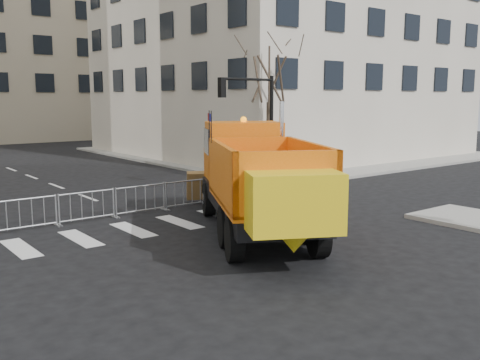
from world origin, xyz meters
TOP-DOWN VIEW (x-y plane):
  - ground at (0.00, 0.00)m, footprint 120.00×120.00m
  - sidewalk_back at (0.00, 8.50)m, footprint 64.00×5.00m
  - traffic_light_right at (8.50, 9.50)m, footprint 0.18×0.18m
  - crowd_barriers at (-0.75, 7.60)m, footprint 12.60×0.60m
  - street_tree at (9.20, 10.50)m, footprint 3.00×3.00m
  - plow_truck at (1.70, 2.43)m, footprint 7.64×10.95m
  - cop_a at (4.93, 7.00)m, footprint 0.73×0.72m
  - cop_b at (4.58, 6.30)m, footprint 0.98×0.86m
  - cop_c at (5.32, 6.78)m, footprint 0.94×1.15m
  - newspaper_box at (6.47, 7.66)m, footprint 0.52×0.48m

SIDE VIEW (x-z plane):
  - ground at x=0.00m, z-range 0.00..0.00m
  - sidewalk_back at x=0.00m, z-range 0.00..0.15m
  - crowd_barriers at x=-0.75m, z-range 0.00..1.10m
  - newspaper_box at x=6.47m, z-range 0.15..1.25m
  - cop_b at x=4.58m, z-range 0.00..1.69m
  - cop_a at x=4.93m, z-range 0.00..1.70m
  - cop_c at x=5.32m, z-range 0.00..1.83m
  - plow_truck at x=1.70m, z-range -0.23..3.98m
  - traffic_light_right at x=8.50m, z-range 0.00..5.40m
  - street_tree at x=9.20m, z-range 0.00..7.50m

